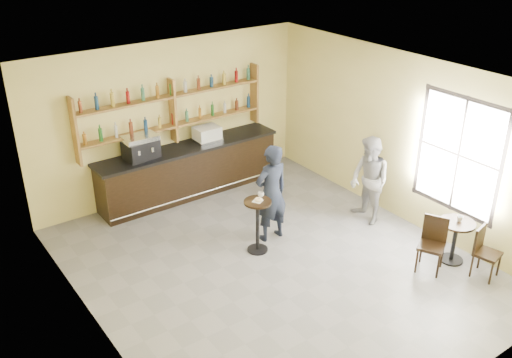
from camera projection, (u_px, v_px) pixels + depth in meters
floor at (274, 265)px, 9.69m from camera, size 7.00×7.00×0.00m
ceiling at (277, 82)px, 8.30m from camera, size 7.00×7.00×0.00m
wall_back at (171, 119)px, 11.56m from camera, size 7.00×0.00×7.00m
wall_front at (463, 290)px, 6.44m from camera, size 7.00×0.00×7.00m
wall_left at (92, 239)px, 7.42m from camera, size 0.00×7.00×7.00m
wall_right at (404, 139)px, 10.57m from camera, size 0.00×7.00×7.00m
window_pane at (459, 155)px, 9.65m from camera, size 0.00×2.00×2.00m
window_frame at (458, 155)px, 9.64m from camera, size 0.04×1.70×2.10m
shelf_unit at (173, 111)px, 11.37m from camera, size 4.00×0.26×1.40m
liquor_bottles at (172, 103)px, 11.29m from camera, size 3.68×0.10×1.00m
bar_counter at (189, 170)px, 11.85m from camera, size 3.97×0.77×1.08m
espresso_machine at (141, 147)px, 10.98m from camera, size 0.70×0.50×0.46m
pastry_case at (207, 134)px, 11.79m from camera, size 0.59×0.50×0.32m
pedestal_table at (258, 226)px, 9.89m from camera, size 0.59×0.59×0.98m
napkin at (258, 201)px, 9.67m from camera, size 0.21×0.21×0.00m
donut at (258, 200)px, 9.66m from camera, size 0.15×0.15×0.05m
cup_pedestal at (261, 194)px, 9.80m from camera, size 0.14×0.14×0.09m
man_main at (271, 193)px, 10.09m from camera, size 0.67×0.44×1.83m
cafe_table at (454, 241)px, 9.65m from camera, size 0.73×0.73×0.76m
cup_cafe at (460, 219)px, 9.49m from camera, size 0.12×0.12×0.10m
chair_west at (431, 246)px, 9.36m from camera, size 0.55×0.55×0.94m
chair_south at (488, 253)px, 9.21m from camera, size 0.45×0.45×0.88m
patron_second at (369, 181)px, 10.68m from camera, size 0.77×0.92×1.70m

